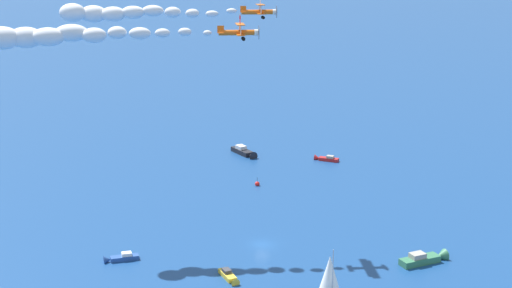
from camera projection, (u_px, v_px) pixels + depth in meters
ground_plane at (262, 244)px, 152.84m from camera, size 2000.00×2000.00×0.00m
motorboat_far_port at (426, 259)px, 144.75m from camera, size 8.89×7.45×2.70m
motorboat_inshore at (245, 152)px, 209.37m from camera, size 6.49×9.21×2.67m
motorboat_trailing at (120, 258)px, 145.56m from camera, size 5.53×5.54×1.81m
motorboat_mid_cluster at (325, 159)px, 204.65m from camera, size 2.14×6.30×1.79m
motorboat_outer_ring_c at (229, 277)px, 138.15m from camera, size 4.87×5.70×1.74m
marker_buoy at (257, 184)px, 185.84m from camera, size 1.10×1.10×2.10m
biplane_lead at (260, 11)px, 150.70m from camera, size 6.88×6.94×3.62m
smoke_trail_lead at (112, 13)px, 148.89m from camera, size 20.16×28.30×3.93m
biplane_wingman at (240, 32)px, 131.98m from camera, size 6.88×6.94×3.62m
wingwalker_wingman at (240, 18)px, 131.55m from camera, size 1.32×0.88×1.53m
smoke_trail_wingman at (33, 35)px, 129.73m from camera, size 23.59×35.36×5.01m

